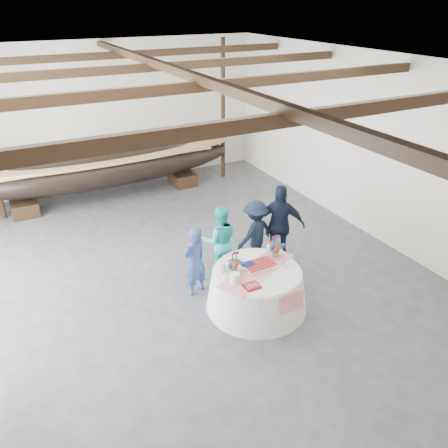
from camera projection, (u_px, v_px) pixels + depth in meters
floor at (185, 270)px, 10.03m from camera, size 10.00×12.00×0.01m
wall_back at (107, 116)px, 13.70m from camera, size 10.00×0.02×4.50m
wall_front at (416, 380)px, 4.28m from camera, size 10.00×0.02×4.50m
wall_right at (364, 145)px, 11.04m from camera, size 0.02×12.00×4.50m
ceiling at (175, 63)px, 7.95m from camera, size 10.00×12.00×0.01m
pavilion_structure at (161, 84)px, 8.83m from camera, size 9.80×11.76×4.50m
longboat_display at (106, 168)px, 13.19m from camera, size 8.19×1.64×1.54m
banquet_table at (257, 289)px, 8.67m from camera, size 2.01×2.01×0.86m
tabletop_items at (254, 261)px, 8.50m from camera, size 1.93×1.25×0.40m
guest_woman_blue at (195, 261)px, 8.95m from camera, size 0.65×0.54×1.54m
guest_woman_teal at (220, 241)px, 9.60m from camera, size 0.95×0.84×1.63m
guest_man_left at (255, 233)px, 9.94m from camera, size 1.15×0.85×1.59m
guest_man_right at (280, 225)px, 9.94m from camera, size 1.19×1.03×1.93m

